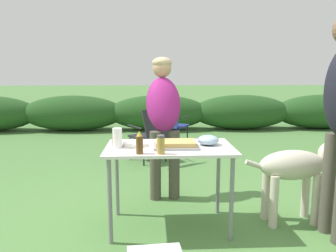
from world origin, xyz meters
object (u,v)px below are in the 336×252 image
Objects in this scene: folding_table at (169,155)px; beer_bottle at (140,143)px; mixing_bowl at (208,140)px; paper_cup_stack at (117,138)px; camp_chair_near_hedge at (152,132)px; dog at (298,168)px; plate_stack at (135,144)px; spice_jar at (161,145)px; camp_chair_green_behind_table at (171,122)px; standing_person_in_dark_puffer at (163,112)px; food_tray at (176,144)px; ketchup_bottle at (116,137)px.

folding_table is 6.06× the size of beer_bottle.
mixing_bowl is at bearing 7.45° from folding_table.
camp_chair_near_hedge is at bearing 82.35° from paper_cup_stack.
paper_cup_stack is (-0.44, -0.02, 0.16)m from folding_table.
dog is (1.62, 0.07, -0.31)m from paper_cup_stack.
plate_stack is 1.18× the size of beer_bottle.
spice_jar is (0.22, -0.30, 0.06)m from plate_stack.
spice_jar is 0.17m from beer_bottle.
paper_cup_stack is at bearing -174.93° from mixing_bowl.
spice_jar is 3.39m from camp_chair_green_behind_table.
folding_table is 7.28× the size of spice_jar.
dog is 2.46m from camp_chair_near_hedge.
paper_cup_stack is at bearing -123.19° from standing_person_in_dark_puffer.
dog is at bearing 4.35° from food_tray.
mixing_bowl is 1.21× the size of ketchup_bottle.
beer_bottle is (0.20, -0.22, 0.00)m from paper_cup_stack.
beer_bottle reaches higher than paper_cup_stack.
camp_chair_near_hedge is (-0.21, 2.16, -0.30)m from food_tray.
camp_chair_near_hedge is (0.09, 2.36, -0.36)m from beer_bottle.
paper_cup_stack reaches higher than camp_chair_green_behind_table.
food_tray is at bearing 58.76° from spice_jar.
paper_cup_stack is at bearing 147.43° from spice_jar.
camp_chair_near_hedge reaches higher than mixing_bowl.
folding_table is 2.14m from camp_chair_near_hedge.
ketchup_bottle is at bearing 174.18° from folding_table.
paper_cup_stack reaches higher than ketchup_bottle.
standing_person_in_dark_puffer is at bearing 116.98° from mixing_bowl.
mixing_bowl is 0.52m from spice_jar.
ketchup_bottle is at bearing 177.01° from plate_stack.
camp_chair_green_behind_table reaches higher than folding_table.
food_tray is 1.16m from dog.
camp_chair_green_behind_table is at bearing -166.55° from dog.
camp_chair_near_hedge is (0.14, 2.08, -0.29)m from plate_stack.
folding_table is 5.16× the size of plate_stack.
paper_cup_stack is 1.11× the size of spice_jar.
ketchup_bottle is 1.04× the size of spice_jar.
beer_bottle reaches higher than mixing_bowl.
plate_stack is at bearing -179.43° from mixing_bowl.
food_tray is 2.19m from camp_chair_near_hedge.
spice_jar is 2.40m from camp_chair_near_hedge.
camp_chair_green_behind_table is (0.64, 3.13, -0.36)m from paper_cup_stack.
food_tray is at bearing -90.00° from standing_person_in_dark_puffer.
standing_person_in_dark_puffer reaches higher than paper_cup_stack.
mixing_bowl reaches higher than folding_table.
paper_cup_stack is 0.93× the size of beer_bottle.
spice_jar is (-0.08, -0.26, 0.15)m from folding_table.
mixing_bowl is (0.64, 0.01, 0.03)m from plate_stack.
food_tray is at bearing -117.29° from camp_chair_near_hedge.
ketchup_bottle reaches higher than food_tray.
camp_chair_near_hedge is (-0.35, -0.98, 0.00)m from camp_chair_green_behind_table.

